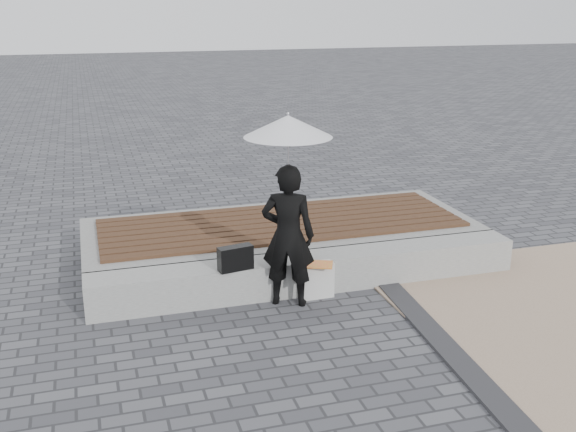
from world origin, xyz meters
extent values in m
plane|color=#515257|center=(0.00, 0.00, 0.00)|extent=(80.00, 80.00, 0.00)
cube|color=#2E2E31|center=(0.75, -0.50, 0.02)|extent=(0.61, 5.20, 0.04)
cube|color=#ADAEA8|center=(0.00, 1.60, 0.20)|extent=(5.00, 0.45, 0.40)
cube|color=gray|center=(0.00, 2.80, 0.20)|extent=(5.00, 2.00, 0.40)
imported|color=black|center=(-0.36, 1.29, 0.78)|extent=(0.67, 0.57, 1.56)
cylinder|color=silver|center=(-0.36, 1.29, 1.39)|extent=(0.02, 0.02, 0.91)
cone|color=white|center=(-0.36, 1.29, 1.95)|extent=(0.91, 0.91, 0.22)
sphere|color=silver|center=(-0.36, 1.29, 2.08)|extent=(0.03, 0.03, 0.03)
cube|color=black|center=(-0.91, 1.44, 0.53)|extent=(0.39, 0.20, 0.27)
cube|color=silver|center=(-0.02, 1.36, 0.20)|extent=(0.39, 0.17, 0.40)
cube|color=red|center=(-0.02, 1.31, 0.41)|extent=(0.39, 0.35, 0.01)
camera|label=1|loc=(-2.35, -5.30, 3.17)|focal=42.79mm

